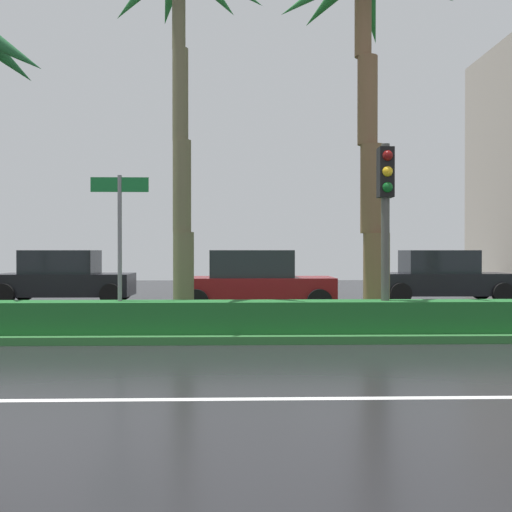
{
  "coord_description": "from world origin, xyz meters",
  "views": [
    {
      "loc": [
        3.55,
        -5.0,
        1.71
      ],
      "look_at": [
        3.96,
        9.94,
        1.58
      ],
      "focal_mm": 42.82,
      "sensor_mm": 36.0,
      "label": 1
    }
  ],
  "objects_px": {
    "car_in_traffic_leading": "(64,278)",
    "car_in_traffic_second": "(255,282)",
    "traffic_signal_median_right": "(386,202)",
    "car_in_traffic_third": "(441,277)",
    "palm_tree_centre": "(180,6)",
    "street_name_sign": "(120,231)",
    "palm_tree_centre_right": "(365,35)"
  },
  "relations": [
    {
      "from": "palm_tree_centre",
      "to": "car_in_traffic_third",
      "type": "height_order",
      "value": "palm_tree_centre"
    },
    {
      "from": "traffic_signal_median_right",
      "to": "car_in_traffic_third",
      "type": "xyz_separation_m",
      "value": [
        3.93,
        8.51,
        -1.81
      ]
    },
    {
      "from": "palm_tree_centre",
      "to": "car_in_traffic_leading",
      "type": "height_order",
      "value": "palm_tree_centre"
    },
    {
      "from": "palm_tree_centre_right",
      "to": "street_name_sign",
      "type": "relative_size",
      "value": 2.78
    },
    {
      "from": "traffic_signal_median_right",
      "to": "street_name_sign",
      "type": "bearing_deg",
      "value": 179.09
    },
    {
      "from": "car_in_traffic_second",
      "to": "car_in_traffic_third",
      "type": "relative_size",
      "value": 1.0
    },
    {
      "from": "palm_tree_centre_right",
      "to": "street_name_sign",
      "type": "distance_m",
      "value": 6.87
    },
    {
      "from": "traffic_signal_median_right",
      "to": "car_in_traffic_third",
      "type": "distance_m",
      "value": 9.55
    },
    {
      "from": "palm_tree_centre_right",
      "to": "car_in_traffic_third",
      "type": "xyz_separation_m",
      "value": [
        3.98,
        6.79,
        -5.62
      ]
    },
    {
      "from": "palm_tree_centre_right",
      "to": "car_in_traffic_second",
      "type": "xyz_separation_m",
      "value": [
        -2.31,
        3.81,
        -5.62
      ]
    },
    {
      "from": "palm_tree_centre_right",
      "to": "car_in_traffic_second",
      "type": "relative_size",
      "value": 1.94
    },
    {
      "from": "palm_tree_centre",
      "to": "street_name_sign",
      "type": "distance_m",
      "value": 5.14
    },
    {
      "from": "street_name_sign",
      "to": "car_in_traffic_third",
      "type": "height_order",
      "value": "street_name_sign"
    },
    {
      "from": "palm_tree_centre_right",
      "to": "car_in_traffic_leading",
      "type": "height_order",
      "value": "palm_tree_centre_right"
    },
    {
      "from": "car_in_traffic_third",
      "to": "palm_tree_centre_right",
      "type": "bearing_deg",
      "value": -120.4
    },
    {
      "from": "palm_tree_centre",
      "to": "car_in_traffic_leading",
      "type": "bearing_deg",
      "value": 122.64
    },
    {
      "from": "palm_tree_centre_right",
      "to": "car_in_traffic_leading",
      "type": "distance_m",
      "value": 12.15
    },
    {
      "from": "traffic_signal_median_right",
      "to": "street_name_sign",
      "type": "xyz_separation_m",
      "value": [
        -5.09,
        0.08,
        -0.56
      ]
    },
    {
      "from": "traffic_signal_median_right",
      "to": "car_in_traffic_second",
      "type": "height_order",
      "value": "traffic_signal_median_right"
    },
    {
      "from": "palm_tree_centre_right",
      "to": "car_in_traffic_second",
      "type": "bearing_deg",
      "value": 121.19
    },
    {
      "from": "palm_tree_centre",
      "to": "car_in_traffic_second",
      "type": "bearing_deg",
      "value": 67.31
    },
    {
      "from": "palm_tree_centre",
      "to": "traffic_signal_median_right",
      "type": "height_order",
      "value": "palm_tree_centre"
    },
    {
      "from": "palm_tree_centre_right",
      "to": "car_in_traffic_third",
      "type": "relative_size",
      "value": 1.94
    },
    {
      "from": "palm_tree_centre",
      "to": "street_name_sign",
      "type": "bearing_deg",
      "value": -126.87
    },
    {
      "from": "traffic_signal_median_right",
      "to": "car_in_traffic_leading",
      "type": "height_order",
      "value": "traffic_signal_median_right"
    },
    {
      "from": "car_in_traffic_leading",
      "to": "car_in_traffic_second",
      "type": "distance_m",
      "value": 6.79
    },
    {
      "from": "car_in_traffic_second",
      "to": "car_in_traffic_third",
      "type": "distance_m",
      "value": 6.96
    },
    {
      "from": "street_name_sign",
      "to": "car_in_traffic_third",
      "type": "distance_m",
      "value": 12.42
    },
    {
      "from": "street_name_sign",
      "to": "car_in_traffic_second",
      "type": "relative_size",
      "value": 0.7
    },
    {
      "from": "car_in_traffic_leading",
      "to": "car_in_traffic_second",
      "type": "xyz_separation_m",
      "value": [
        6.16,
        -2.85,
        0.0
      ]
    },
    {
      "from": "palm_tree_centre_right",
      "to": "traffic_signal_median_right",
      "type": "distance_m",
      "value": 4.18
    },
    {
      "from": "traffic_signal_median_right",
      "to": "car_in_traffic_third",
      "type": "bearing_deg",
      "value": 65.22
    }
  ]
}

